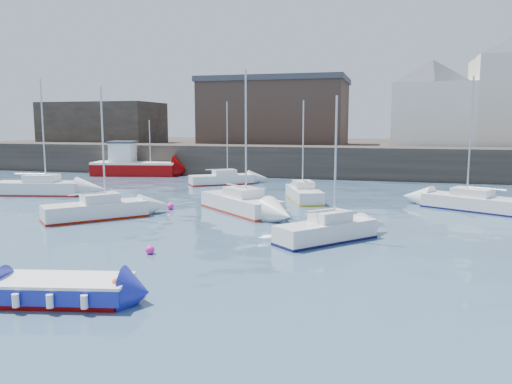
% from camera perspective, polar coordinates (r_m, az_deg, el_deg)
% --- Properties ---
extents(water, '(220.00, 220.00, 0.00)m').
position_cam_1_polar(water, '(16.64, -10.97, -10.63)').
color(water, '#2D4760').
rests_on(water, ground).
extents(quay_wall, '(90.00, 5.00, 3.00)m').
position_cam_1_polar(quay_wall, '(49.79, 6.89, 3.49)').
color(quay_wall, '#28231E').
rests_on(quay_wall, ground).
extents(land_strip, '(90.00, 32.00, 2.80)m').
position_cam_1_polar(land_strip, '(67.62, 9.07, 4.50)').
color(land_strip, '#28231E').
rests_on(land_strip, ground).
extents(bldg_east_d, '(11.14, 11.14, 8.95)m').
position_cam_1_polar(bldg_east_d, '(55.83, 19.39, 9.60)').
color(bldg_east_d, white).
rests_on(bldg_east_d, land_strip).
extents(warehouse, '(16.40, 10.40, 7.60)m').
position_cam_1_polar(warehouse, '(58.63, 2.22, 9.20)').
color(warehouse, '#3D2D26').
rests_on(warehouse, land_strip).
extents(bldg_west, '(14.00, 8.00, 5.00)m').
position_cam_1_polar(bldg_west, '(66.17, -17.08, 7.56)').
color(bldg_west, '#353028').
rests_on(bldg_west, land_strip).
extents(blue_dinghy, '(4.10, 2.40, 0.73)m').
position_cam_1_polar(blue_dinghy, '(15.92, -21.08, -10.33)').
color(blue_dinghy, '#7F0304').
rests_on(blue_dinghy, ground).
extents(fishing_boat, '(8.83, 4.69, 5.55)m').
position_cam_1_polar(fishing_boat, '(52.28, -13.92, 3.06)').
color(fishing_boat, '#7F0304').
rests_on(fishing_boat, ground).
extents(sailboat_a, '(5.06, 5.27, 7.21)m').
position_cam_1_polar(sailboat_a, '(28.89, -17.79, -1.94)').
color(sailboat_a, silver).
rests_on(sailboat_a, ground).
extents(sailboat_b, '(6.13, 5.84, 8.26)m').
position_cam_1_polar(sailboat_b, '(29.63, -1.75, -1.27)').
color(sailboat_b, silver).
rests_on(sailboat_b, ground).
extents(sailboat_c, '(4.41, 4.70, 6.44)m').
position_cam_1_polar(sailboat_c, '(22.51, 8.05, -4.38)').
color(sailboat_c, silver).
rests_on(sailboat_c, ground).
extents(sailboat_d, '(6.46, 4.80, 8.01)m').
position_cam_1_polar(sailboat_d, '(32.92, 23.87, -1.12)').
color(sailboat_d, silver).
rests_on(sailboat_d, ground).
extents(sailboat_e, '(6.78, 3.34, 8.36)m').
position_cam_1_polar(sailboat_e, '(40.11, -23.61, 0.48)').
color(sailboat_e, silver).
rests_on(sailboat_e, ground).
extents(sailboat_f, '(3.47, 5.47, 6.79)m').
position_cam_1_polar(sailboat_f, '(34.26, 5.49, -0.17)').
color(sailboat_f, silver).
rests_on(sailboat_f, ground).
extents(sailboat_h, '(5.51, 4.60, 7.07)m').
position_cam_1_polar(sailboat_h, '(43.24, -3.92, 1.49)').
color(sailboat_h, silver).
rests_on(sailboat_h, ground).
extents(buoy_near, '(0.37, 0.37, 0.37)m').
position_cam_1_polar(buoy_near, '(20.75, -12.00, -6.93)').
color(buoy_near, '#FF20A3').
rests_on(buoy_near, ground).
extents(buoy_mid, '(0.44, 0.44, 0.44)m').
position_cam_1_polar(buoy_mid, '(24.70, 4.74, -4.41)').
color(buoy_mid, '#FF20A3').
rests_on(buoy_mid, ground).
extents(buoy_far, '(0.43, 0.43, 0.43)m').
position_cam_1_polar(buoy_far, '(31.06, -9.74, -1.96)').
color(buoy_far, '#FF20A3').
rests_on(buoy_far, ground).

